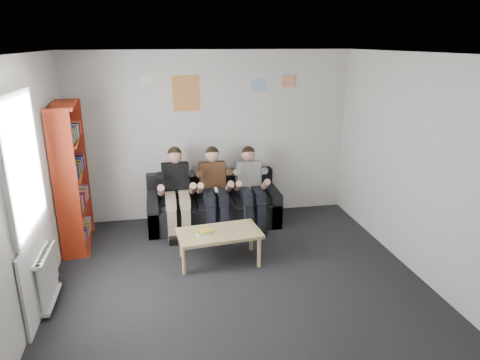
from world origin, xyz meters
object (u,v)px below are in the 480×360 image
(bookshelf, at_px, (72,177))
(coffee_table, at_px, (219,235))
(sofa, at_px, (213,206))
(person_right, at_px, (251,188))
(person_left, at_px, (177,192))
(person_middle, at_px, (214,190))

(bookshelf, xyz_separation_m, coffee_table, (1.92, -0.88, -0.64))
(sofa, distance_m, person_right, 0.69)
(bookshelf, height_order, coffee_table, bookshelf)
(person_right, bearing_deg, person_left, 178.31)
(person_left, bearing_deg, sofa, 15.56)
(person_right, bearing_deg, bookshelf, -177.28)
(bookshelf, relative_size, person_middle, 1.60)
(sofa, xyz_separation_m, person_middle, (0.00, -0.19, 0.35))
(bookshelf, relative_size, person_right, 1.63)
(bookshelf, bearing_deg, sofa, 5.55)
(sofa, distance_m, person_left, 0.70)
(bookshelf, xyz_separation_m, person_left, (1.43, 0.20, -0.38))
(sofa, distance_m, coffee_table, 1.29)
(person_middle, relative_size, person_right, 1.02)
(coffee_table, distance_m, person_left, 1.22)
(person_right, bearing_deg, coffee_table, -123.17)
(bookshelf, relative_size, coffee_table, 1.89)
(sofa, xyz_separation_m, bookshelf, (-2.00, -0.40, 0.74))
(person_middle, distance_m, person_right, 0.57)
(person_middle, bearing_deg, person_left, 179.12)
(sofa, bearing_deg, person_left, -161.28)
(bookshelf, distance_m, coffee_table, 2.21)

